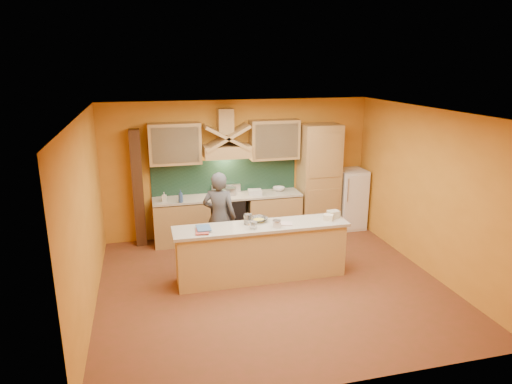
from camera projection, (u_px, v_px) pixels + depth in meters
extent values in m
cube|color=brown|center=(272.00, 285.00, 7.48)|extent=(5.50, 5.00, 0.01)
cube|color=white|center=(274.00, 113.00, 6.71)|extent=(5.50, 5.00, 0.01)
cube|color=orange|center=(239.00, 168.00, 9.43)|extent=(5.50, 0.02, 2.80)
cube|color=orange|center=(339.00, 273.00, 4.76)|extent=(5.50, 0.02, 2.80)
cube|color=orange|center=(86.00, 218.00, 6.45)|extent=(0.02, 5.00, 2.80)
cube|color=orange|center=(428.00, 192.00, 7.74)|extent=(0.02, 5.00, 2.80)
cube|color=tan|center=(182.00, 222.00, 9.12)|extent=(1.10, 0.60, 0.86)
cube|color=tan|center=(273.00, 215.00, 9.56)|extent=(1.10, 0.60, 0.86)
cube|color=#B3A997|center=(228.00, 196.00, 9.21)|extent=(3.00, 0.62, 0.04)
cube|color=black|center=(228.00, 218.00, 9.34)|extent=(0.60, 0.58, 0.90)
cube|color=#163124|center=(225.00, 176.00, 9.38)|extent=(3.00, 0.03, 0.70)
cube|color=tan|center=(227.00, 151.00, 9.01)|extent=(0.92, 0.50, 0.24)
cube|color=tan|center=(225.00, 121.00, 8.94)|extent=(0.30, 0.30, 0.50)
cube|color=tan|center=(175.00, 144.00, 8.79)|extent=(1.00, 0.35, 0.80)
cube|color=tan|center=(274.00, 140.00, 9.26)|extent=(1.00, 0.35, 0.80)
cube|color=tan|center=(319.00, 179.00, 9.60)|extent=(0.80, 0.60, 2.30)
cube|color=white|center=(350.00, 199.00, 9.91)|extent=(0.58, 0.60, 1.30)
cube|color=#472816|center=(138.00, 188.00, 8.87)|extent=(0.20, 0.30, 2.30)
cube|color=tan|center=(261.00, 253.00, 7.61)|extent=(2.80, 0.55, 0.88)
cube|color=#B3A997|center=(261.00, 226.00, 7.48)|extent=(2.90, 0.62, 0.05)
imported|color=#4C4C51|center=(219.00, 217.00, 8.19)|extent=(0.72, 0.61, 1.67)
cylinder|color=#B8B9BF|center=(220.00, 195.00, 9.04)|extent=(0.35, 0.35, 0.16)
cylinder|color=#AEAEB4|center=(231.00, 192.00, 9.26)|extent=(0.24, 0.24, 0.15)
imported|color=beige|center=(164.00, 197.00, 8.80)|extent=(0.10, 0.10, 0.18)
imported|color=#2F4C81|center=(181.00, 196.00, 8.72)|extent=(0.10, 0.10, 0.25)
imported|color=silver|center=(279.00, 189.00, 9.53)|extent=(0.28, 0.28, 0.08)
cube|color=silver|center=(255.00, 192.00, 9.28)|extent=(0.29, 0.24, 0.10)
imported|color=#B34640|center=(196.00, 232.00, 7.14)|extent=(0.24, 0.30, 0.03)
imported|color=#436695|center=(197.00, 229.00, 7.21)|extent=(0.22, 0.30, 0.02)
cylinder|color=silver|center=(248.00, 219.00, 7.49)|extent=(0.18, 0.18, 0.17)
cylinder|color=white|center=(253.00, 225.00, 7.29)|extent=(0.13, 0.13, 0.13)
cube|color=white|center=(277.00, 224.00, 7.36)|extent=(0.15, 0.15, 0.10)
imported|color=silver|center=(259.00, 220.00, 7.63)|extent=(0.38, 0.38, 0.07)
cube|color=beige|center=(285.00, 224.00, 7.52)|extent=(0.28, 0.25, 0.02)
cube|color=beige|center=(333.00, 214.00, 7.82)|extent=(0.20, 0.17, 0.12)
cube|color=beige|center=(328.00, 217.00, 7.69)|extent=(0.20, 0.19, 0.10)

